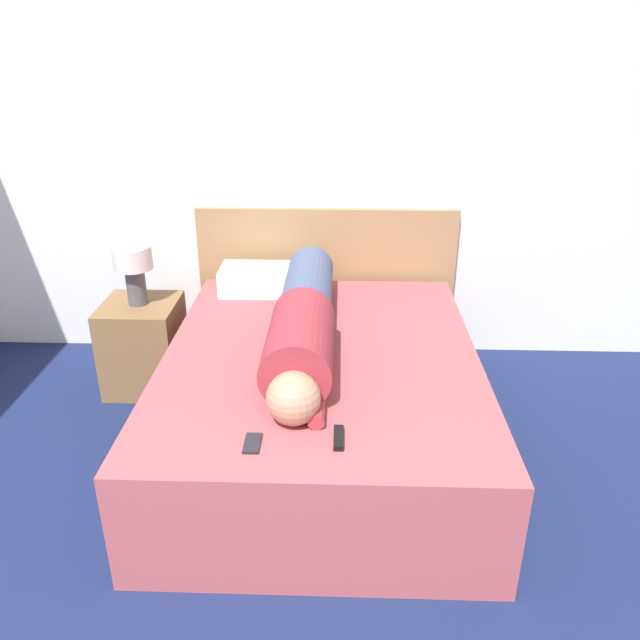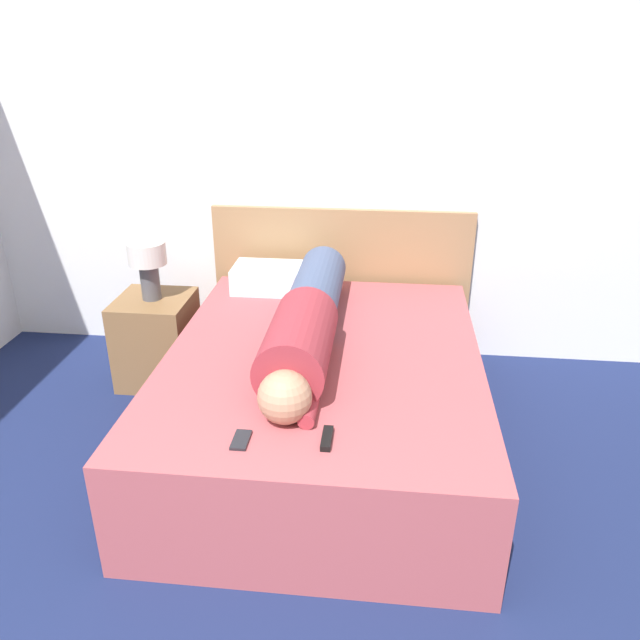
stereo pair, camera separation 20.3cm
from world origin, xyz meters
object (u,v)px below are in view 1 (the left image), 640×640
Objects in this scene: nightstand at (144,345)px; pillow_near_headboard at (268,279)px; bed at (321,399)px; table_lamp at (134,266)px; person_lying at (303,322)px; tv_remote at (339,438)px; cell_phone at (252,443)px.

nightstand is 0.94× the size of pillow_near_headboard.
bed is 5.75× the size of table_lamp.
table_lamp is at bearing -162.15° from pillow_near_headboard.
nightstand is 0.87m from pillow_near_headboard.
person_lying is (1.02, -0.53, 0.42)m from nightstand.
bed is at bearing -27.70° from nightstand.
tv_remote reaches higher than bed.
pillow_near_headboard is 4.55× the size of cell_phone.
pillow_near_headboard reaches higher than cell_phone.
person_lying is 12.62× the size of cell_phone.
pillow_near_headboard is at bearing 17.85° from table_lamp.
nightstand is at bearing 132.00° from tv_remote.
pillow_near_headboard reaches higher than bed.
bed is 3.47× the size of pillow_near_headboard.
tv_remote is at bearing -82.88° from bed.
tv_remote is at bearing -48.00° from table_lamp.
pillow_near_headboard is 1.65m from tv_remote.
bed is 1.36m from table_lamp.
tv_remote is (0.19, -0.81, -0.13)m from person_lying.
nightstand is at bearing 122.20° from cell_phone.
tv_remote reaches higher than cell_phone.
bed is at bearing -28.44° from person_lying.
nightstand is 1.83m from tv_remote.
tv_remote is 0.34m from cell_phone.
person_lying is at bearing -71.12° from pillow_near_headboard.
bed is at bearing -66.61° from pillow_near_headboard.
pillow_near_headboard is at bearing 105.94° from tv_remote.
table_lamp is (0.00, 0.00, 0.52)m from nightstand.
table_lamp is at bearing 122.20° from cell_phone.
table_lamp is (-1.11, 0.58, 0.52)m from bed.
pillow_near_headboard is 1.63m from cell_phone.
pillow_near_headboard is (0.76, 0.24, -0.16)m from table_lamp.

